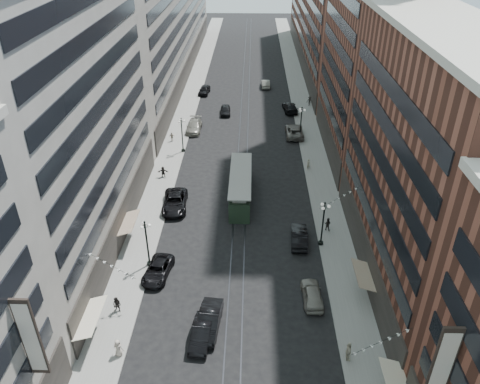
# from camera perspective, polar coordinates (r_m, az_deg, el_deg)

# --- Properties ---
(ground) EXTENTS (220.00, 220.00, 0.00)m
(ground) POSITION_cam_1_polar(r_m,az_deg,el_deg) (76.90, 0.41, 6.45)
(ground) COLOR black
(ground) RESTS_ON ground
(sidewalk_west) EXTENTS (4.00, 180.00, 0.15)m
(sidewalk_west) POSITION_cam_1_polar(r_m,az_deg,el_deg) (86.92, -6.82, 9.27)
(sidewalk_west) COLOR gray
(sidewalk_west) RESTS_ON ground
(sidewalk_east) EXTENTS (4.00, 180.00, 0.15)m
(sidewalk_east) POSITION_cam_1_polar(r_m,az_deg,el_deg) (86.59, 7.94, 9.11)
(sidewalk_east) COLOR gray
(sidewalk_east) RESTS_ON ground
(rail_west) EXTENTS (0.12, 180.00, 0.02)m
(rail_west) POSITION_cam_1_polar(r_m,az_deg,el_deg) (86.09, 0.07, 9.23)
(rail_west) COLOR #2D2D33
(rail_west) RESTS_ON ground
(rail_east) EXTENTS (0.12, 180.00, 0.02)m
(rail_east) POSITION_cam_1_polar(r_m,az_deg,el_deg) (86.07, 1.02, 9.22)
(rail_east) COLOR #2D2D33
(rail_east) RESTS_ON ground
(building_west_mid) EXTENTS (8.00, 36.00, 28.00)m
(building_west_mid) POSITION_cam_1_polar(r_m,az_deg,el_deg) (50.00, -20.28, 7.96)
(building_west_mid) COLOR #A39D90
(building_west_mid) RESTS_ON ground
(building_west_far) EXTENTS (8.00, 90.00, 26.00)m
(building_west_far) POSITION_cam_1_polar(r_m,az_deg,el_deg) (109.13, -8.73, 20.70)
(building_west_far) COLOR #A39D90
(building_west_far) RESTS_ON ground
(building_east_mid) EXTENTS (8.00, 30.00, 24.00)m
(building_east_mid) POSITION_cam_1_polar(r_m,az_deg,el_deg) (45.65, 21.48, 2.73)
(building_east_mid) COLOR brown
(building_east_mid) RESTS_ON ground
(building_east_tower) EXTENTS (8.00, 26.00, 42.00)m
(building_east_tower) POSITION_cam_1_polar(r_m,az_deg,el_deg) (68.63, 15.76, 20.76)
(building_east_tower) COLOR brown
(building_east_tower) RESTS_ON ground
(building_east_far) EXTENTS (8.00, 72.00, 24.00)m
(building_east_far) POSITION_cam_1_polar(r_m,az_deg,el_deg) (117.68, 9.80, 20.86)
(building_east_far) COLOR brown
(building_east_far) RESTS_ON ground
(lamppost_sw_far) EXTENTS (1.03, 1.14, 5.52)m
(lamppost_sw_far) POSITION_cam_1_polar(r_m,az_deg,el_deg) (48.82, -11.28, -5.99)
(lamppost_sw_far) COLOR black
(lamppost_sw_far) RESTS_ON sidewalk_west
(lamppost_sw_mid) EXTENTS (1.03, 1.14, 5.52)m
(lamppost_sw_mid) POSITION_cam_1_polar(r_m,az_deg,el_deg) (71.82, -7.08, 7.06)
(lamppost_sw_mid) COLOR black
(lamppost_sw_mid) RESTS_ON sidewalk_west
(lamppost_se_far) EXTENTS (1.03, 1.14, 5.52)m
(lamppost_se_far) POSITION_cam_1_polar(r_m,az_deg,el_deg) (51.53, 10.08, -3.65)
(lamppost_se_far) COLOR black
(lamppost_se_far) RESTS_ON sidewalk_east
(lamppost_se_mid) EXTENTS (1.03, 1.14, 5.52)m
(lamppost_se_mid) POSITION_cam_1_polar(r_m,az_deg,el_deg) (76.06, 7.44, 8.44)
(lamppost_se_mid) COLOR black
(lamppost_se_mid) RESTS_ON sidewalk_east
(streetcar) EXTENTS (2.73, 12.33, 3.41)m
(streetcar) POSITION_cam_1_polar(r_m,az_deg,el_deg) (60.11, 0.06, 0.62)
(streetcar) COLOR #1F3121
(streetcar) RESTS_ON ground
(car_2) EXTENTS (3.02, 5.35, 1.41)m
(car_2) POSITION_cam_1_polar(r_m,az_deg,el_deg) (48.89, -10.00, -9.37)
(car_2) COLOR black
(car_2) RESTS_ON ground
(car_4) EXTENTS (1.99, 4.62, 1.55)m
(car_4) POSITION_cam_1_polar(r_m,az_deg,el_deg) (46.02, 8.78, -12.18)
(car_4) COLOR gray
(car_4) RESTS_ON ground
(car_5) EXTENTS (1.98, 4.75, 1.53)m
(car_5) POSITION_cam_1_polar(r_m,az_deg,el_deg) (42.27, -4.72, -16.78)
(car_5) COLOR black
(car_5) RESTS_ON ground
(pedestrian_1) EXTENTS (0.91, 0.64, 1.69)m
(pedestrian_1) POSITION_cam_1_polar(r_m,az_deg,el_deg) (42.03, -14.63, -17.91)
(pedestrian_1) COLOR #B6A897
(pedestrian_1) RESTS_ON sidewalk_west
(pedestrian_2) EXTENTS (0.89, 0.62, 1.66)m
(pedestrian_2) POSITION_cam_1_polar(r_m,az_deg,el_deg) (45.61, -14.76, -13.15)
(pedestrian_2) COLOR black
(pedestrian_2) RESTS_ON sidewalk_west
(pedestrian_4) EXTENTS (0.53, 1.15, 1.95)m
(pedestrian_4) POSITION_cam_1_polar(r_m,az_deg,el_deg) (41.37, 13.09, -18.40)
(pedestrian_4) COLOR #B5AE96
(pedestrian_4) RESTS_ON sidewalk_east
(car_7) EXTENTS (3.29, 6.45, 1.74)m
(car_7) POSITION_cam_1_polar(r_m,az_deg,el_deg) (58.91, -7.95, -1.21)
(car_7) COLOR black
(car_7) RESTS_ON ground
(car_8) EXTENTS (2.44, 5.87, 1.69)m
(car_8) POSITION_cam_1_polar(r_m,az_deg,el_deg) (80.03, -5.63, 7.98)
(car_8) COLOR slate
(car_8) RESTS_ON ground
(car_9) EXTENTS (2.42, 4.97, 1.63)m
(car_9) POSITION_cam_1_polar(r_m,az_deg,el_deg) (97.45, -4.38, 12.30)
(car_9) COLOR black
(car_9) RESTS_ON ground
(car_10) EXTENTS (2.02, 5.08, 1.64)m
(car_10) POSITION_cam_1_polar(r_m,az_deg,el_deg) (52.88, 7.22, -5.40)
(car_10) COLOR black
(car_10) RESTS_ON ground
(car_11) EXTENTS (2.86, 6.18, 1.72)m
(car_11) POSITION_cam_1_polar(r_m,az_deg,el_deg) (78.30, 6.64, 7.39)
(car_11) COLOR #635F58
(car_11) RESTS_ON ground
(car_12) EXTENTS (2.92, 5.93, 1.66)m
(car_12) POSITION_cam_1_polar(r_m,az_deg,el_deg) (88.46, 6.11, 10.24)
(car_12) COLOR black
(car_12) RESTS_ON ground
(car_13) EXTENTS (1.99, 4.53, 1.52)m
(car_13) POSITION_cam_1_polar(r_m,az_deg,el_deg) (86.78, -1.79, 9.93)
(car_13) COLOR black
(car_13) RESTS_ON ground
(car_14) EXTENTS (1.82, 4.78, 1.56)m
(car_14) POSITION_cam_1_polar(r_m,az_deg,el_deg) (101.31, 3.14, 13.05)
(car_14) COLOR gray
(car_14) RESTS_ON ground
(pedestrian_5) EXTENTS (1.47, 0.51, 1.56)m
(pedestrian_5) POSITION_cam_1_polar(r_m,az_deg,el_deg) (65.89, -9.36, 2.45)
(pedestrian_5) COLOR black
(pedestrian_5) RESTS_ON sidewalk_west
(pedestrian_6) EXTENTS (0.95, 0.58, 1.50)m
(pedestrian_6) POSITION_cam_1_polar(r_m,az_deg,el_deg) (76.39, -8.30, 6.68)
(pedestrian_6) COLOR #AEA290
(pedestrian_6) RESTS_ON sidewalk_west
(pedestrian_7) EXTENTS (0.90, 0.72, 1.62)m
(pedestrian_7) POSITION_cam_1_polar(r_m,az_deg,el_deg) (55.13, 10.62, -3.85)
(pedestrian_7) COLOR black
(pedestrian_7) RESTS_ON sidewalk_east
(pedestrian_8) EXTENTS (0.73, 0.67, 1.68)m
(pedestrian_8) POSITION_cam_1_polar(r_m,az_deg,el_deg) (67.60, 8.32, 3.38)
(pedestrian_8) COLOR #B1AA92
(pedestrian_8) RESTS_ON sidewalk_east
(pedestrian_9) EXTENTS (1.19, 0.57, 1.78)m
(pedestrian_9) POSITION_cam_1_polar(r_m,az_deg,el_deg) (91.40, 8.48, 10.91)
(pedestrian_9) COLOR black
(pedestrian_9) RESTS_ON sidewalk_east
(car_extra_0) EXTENTS (2.31, 5.39, 1.73)m
(car_extra_0) POSITION_cam_1_polar(r_m,az_deg,el_deg) (43.05, -3.79, -15.41)
(car_extra_0) COLOR black
(car_extra_0) RESTS_ON ground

